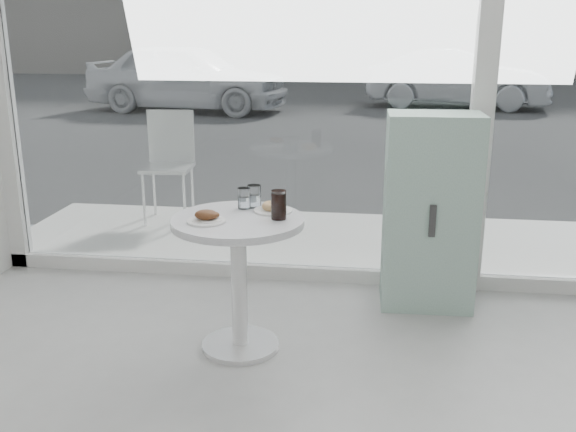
# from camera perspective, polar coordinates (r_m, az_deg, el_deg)

# --- Properties ---
(storefront) EXTENTS (5.00, 0.14, 3.00)m
(storefront) POSITION_cam_1_polar(r_m,az_deg,el_deg) (4.34, 6.16, 15.75)
(storefront) COLOR silver
(storefront) RESTS_ON ground
(main_table) EXTENTS (0.72, 0.72, 0.77)m
(main_table) POSITION_cam_1_polar(r_m,az_deg,el_deg) (3.52, -4.41, -3.60)
(main_table) COLOR white
(main_table) RESTS_ON ground
(patio_deck) EXTENTS (5.60, 1.60, 0.05)m
(patio_deck) POSITION_cam_1_polar(r_m,az_deg,el_deg) (5.42, 5.12, -2.31)
(patio_deck) COLOR silver
(patio_deck) RESTS_ON ground
(street) EXTENTS (40.00, 24.00, 0.00)m
(street) POSITION_cam_1_polar(r_m,az_deg,el_deg) (17.42, 7.16, 10.37)
(street) COLOR #393939
(street) RESTS_ON ground
(mint_cabinet) EXTENTS (0.59, 0.41, 1.25)m
(mint_cabinet) POSITION_cam_1_polar(r_m,az_deg,el_deg) (4.18, 12.50, 0.35)
(mint_cabinet) COLOR #82A796
(mint_cabinet) RESTS_ON ground
(patio_chair) EXTENTS (0.46, 0.46, 0.99)m
(patio_chair) POSITION_cam_1_polar(r_m,az_deg,el_deg) (5.96, -10.51, 5.05)
(patio_chair) COLOR white
(patio_chair) RESTS_ON patio_deck
(car_white) EXTENTS (4.60, 2.36, 1.50)m
(car_white) POSITION_cam_1_polar(r_m,az_deg,el_deg) (14.55, -8.92, 12.13)
(car_white) COLOR silver
(car_white) RESTS_ON street
(car_silver) EXTENTS (4.16, 1.95, 1.32)m
(car_silver) POSITION_cam_1_polar(r_m,az_deg,el_deg) (15.49, 14.84, 11.71)
(car_silver) COLOR #A0A3A8
(car_silver) RESTS_ON street
(plate_fritter) EXTENTS (0.21, 0.21, 0.07)m
(plate_fritter) POSITION_cam_1_polar(r_m,az_deg,el_deg) (3.38, -7.20, -0.12)
(plate_fritter) COLOR white
(plate_fritter) RESTS_ON main_table
(plate_donut) EXTENTS (0.21, 0.21, 0.05)m
(plate_donut) POSITION_cam_1_polar(r_m,az_deg,el_deg) (3.55, -1.33, 0.71)
(plate_donut) COLOR white
(plate_donut) RESTS_ON main_table
(water_tumbler_a) EXTENTS (0.07, 0.07, 0.12)m
(water_tumbler_a) POSITION_cam_1_polar(r_m,az_deg,el_deg) (3.62, -3.92, 1.48)
(water_tumbler_a) COLOR white
(water_tumbler_a) RESTS_ON main_table
(water_tumbler_b) EXTENTS (0.08, 0.08, 0.13)m
(water_tumbler_b) POSITION_cam_1_polar(r_m,az_deg,el_deg) (3.64, -3.03, 1.66)
(water_tumbler_b) COLOR white
(water_tumbler_b) RESTS_ON main_table
(cola_glass) EXTENTS (0.08, 0.08, 0.16)m
(cola_glass) POSITION_cam_1_polar(r_m,az_deg,el_deg) (3.40, -0.84, 0.95)
(cola_glass) COLOR white
(cola_glass) RESTS_ON main_table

